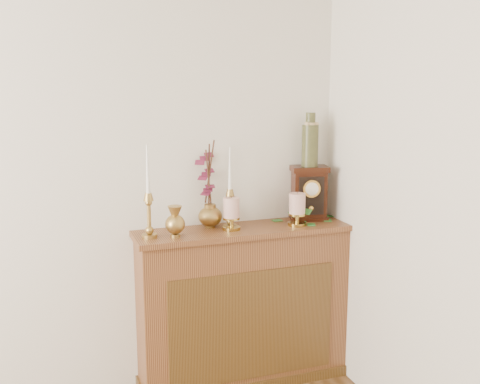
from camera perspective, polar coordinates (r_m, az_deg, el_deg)
name	(u,v)px	position (r m, az deg, el deg)	size (l,w,h in m)	color
console_shelf	(244,310)	(3.32, 0.39, -11.91)	(1.24, 0.34, 0.93)	brown
candlestick_left	(149,208)	(2.96, -9.25, -1.61)	(0.08, 0.08, 0.49)	#A98F43
candlestick_center	(230,202)	(3.12, -1.02, -1.03)	(0.08, 0.08, 0.45)	#A98F43
bud_vase	(175,222)	(2.96, -6.62, -3.05)	(0.10, 0.10, 0.17)	#A98F43
ginger_jar	(207,187)	(3.16, -3.38, 0.47)	(0.20, 0.22, 0.50)	#A98F43
pillar_candle_left	(231,212)	(3.10, -0.88, -2.03)	(0.10, 0.10, 0.19)	#B5943F
pillar_candle_right	(297,208)	(3.20, 5.83, -1.59)	(0.10, 0.10, 0.20)	#B5943F
ivy_garland	(315,219)	(3.33, 7.65, -2.71)	(0.52, 0.20, 0.09)	#2E6E2A
mantel_clock	(309,193)	(3.35, 7.02, -0.15)	(0.24, 0.20, 0.32)	#37150B
ceramic_vase	(310,142)	(3.31, 7.13, 5.03)	(0.10, 0.10, 0.31)	black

